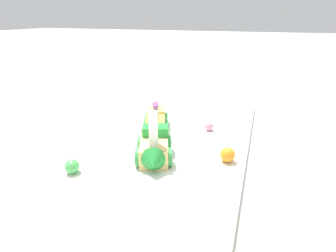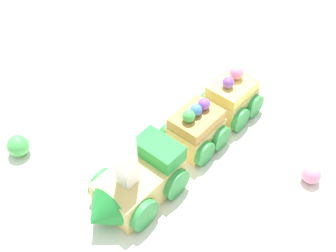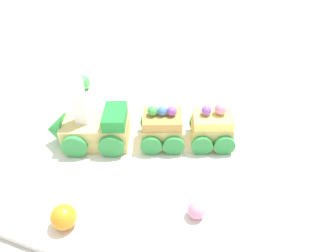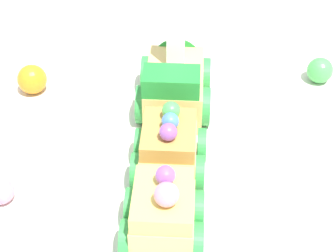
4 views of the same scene
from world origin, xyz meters
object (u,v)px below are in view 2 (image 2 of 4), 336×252
(cake_train_locomotive, at_px, (134,184))
(cake_car_lemon, at_px, (231,98))
(gumball_pink, at_px, (311,174))
(cake_car_caramel, at_px, (196,130))
(gumball_green, at_px, (18,146))

(cake_train_locomotive, xyz_separation_m, cake_car_lemon, (-0.17, -0.07, -0.00))
(cake_train_locomotive, height_order, gumball_pink, cake_train_locomotive)
(cake_train_locomotive, bearing_deg, cake_car_caramel, -179.98)
(cake_car_caramel, bearing_deg, cake_train_locomotive, 0.02)
(cake_train_locomotive, distance_m, cake_car_lemon, 0.19)
(cake_train_locomotive, distance_m, gumball_pink, 0.21)
(cake_car_lemon, distance_m, gumball_green, 0.28)
(gumball_pink, xyz_separation_m, gumball_green, (0.29, -0.21, 0.00))
(gumball_green, bearing_deg, gumball_pink, 144.22)
(cake_car_caramel, distance_m, cake_car_lemon, 0.08)
(cake_car_lemon, distance_m, gumball_pink, 0.14)
(cake_train_locomotive, height_order, gumball_green, cake_train_locomotive)
(cake_train_locomotive, distance_m, gumball_green, 0.16)
(cake_train_locomotive, height_order, cake_car_caramel, cake_train_locomotive)
(gumball_pink, height_order, gumball_green, gumball_green)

